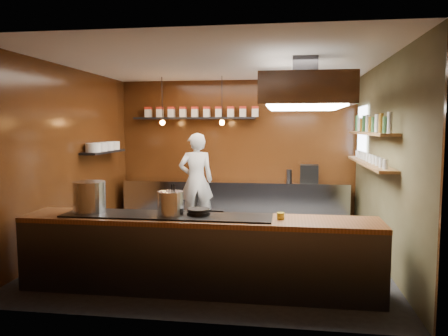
% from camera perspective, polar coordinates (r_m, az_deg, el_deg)
% --- Properties ---
extents(floor, '(5.00, 5.00, 0.00)m').
position_cam_1_polar(floor, '(7.14, -0.70, -11.03)').
color(floor, black).
rests_on(floor, ground).
extents(back_wall, '(5.00, 0.00, 5.00)m').
position_cam_1_polar(back_wall, '(9.34, 1.67, 2.23)').
color(back_wall, '#37170A').
rests_on(back_wall, ground).
extents(left_wall, '(0.00, 5.00, 5.00)m').
position_cam_1_polar(left_wall, '(7.66, -19.52, 1.20)').
color(left_wall, '#37170A').
rests_on(left_wall, ground).
extents(right_wall, '(0.00, 5.00, 5.00)m').
position_cam_1_polar(right_wall, '(6.93, 20.15, 0.76)').
color(right_wall, '#423F25').
rests_on(right_wall, ground).
extents(ceiling, '(5.00, 5.00, 0.00)m').
position_cam_1_polar(ceiling, '(6.91, -0.73, 13.55)').
color(ceiling, silver).
rests_on(ceiling, back_wall).
extents(window_pane, '(0.00, 1.00, 1.00)m').
position_cam_1_polar(window_pane, '(8.58, 17.58, 4.36)').
color(window_pane, white).
rests_on(window_pane, right_wall).
extents(prep_counter, '(4.60, 0.65, 0.90)m').
position_cam_1_polar(prep_counter, '(9.13, 1.42, -4.48)').
color(prep_counter, silver).
rests_on(prep_counter, floor).
extents(pass_counter, '(4.40, 0.72, 0.94)m').
position_cam_1_polar(pass_counter, '(5.50, -3.38, -11.05)').
color(pass_counter, '#38383D').
rests_on(pass_counter, floor).
extents(tin_shelf, '(2.60, 0.26, 0.04)m').
position_cam_1_polar(tin_shelf, '(9.33, -3.95, 6.51)').
color(tin_shelf, black).
rests_on(tin_shelf, back_wall).
extents(plate_shelf, '(0.30, 1.40, 0.04)m').
position_cam_1_polar(plate_shelf, '(8.49, -15.44, 2.04)').
color(plate_shelf, black).
rests_on(plate_shelf, left_wall).
extents(bottle_shelf_upper, '(0.26, 2.80, 0.04)m').
position_cam_1_polar(bottle_shelf_upper, '(7.18, 18.52, 4.32)').
color(bottle_shelf_upper, olive).
rests_on(bottle_shelf_upper, right_wall).
extents(bottle_shelf_lower, '(0.26, 2.80, 0.04)m').
position_cam_1_polar(bottle_shelf_lower, '(7.20, 18.41, 0.58)').
color(bottle_shelf_lower, olive).
rests_on(bottle_shelf_lower, right_wall).
extents(extractor_hood, '(1.20, 2.00, 0.72)m').
position_cam_1_polar(extractor_hood, '(6.39, 10.47, 9.66)').
color(extractor_hood, '#38383D').
rests_on(extractor_hood, ceiling).
extents(pendant_left, '(0.10, 0.10, 0.95)m').
position_cam_1_polar(pendant_left, '(8.82, -8.05, 6.22)').
color(pendant_left, black).
rests_on(pendant_left, ceiling).
extents(pendant_right, '(0.10, 0.10, 0.95)m').
position_cam_1_polar(pendant_right, '(8.56, -0.27, 6.30)').
color(pendant_right, black).
rests_on(pendant_right, ceiling).
extents(storage_tins, '(2.43, 0.13, 0.22)m').
position_cam_1_polar(storage_tins, '(9.31, -3.04, 7.33)').
color(storage_tins, beige).
rests_on(storage_tins, tin_shelf).
extents(plate_stacks, '(0.26, 1.16, 0.16)m').
position_cam_1_polar(plate_stacks, '(8.48, -15.45, 2.72)').
color(plate_stacks, white).
rests_on(plate_stacks, plate_shelf).
extents(bottles, '(0.06, 2.66, 0.24)m').
position_cam_1_polar(bottles, '(7.18, 18.55, 5.44)').
color(bottles, silver).
rests_on(bottles, bottle_shelf_upper).
extents(wine_glasses, '(0.07, 2.37, 0.13)m').
position_cam_1_polar(wine_glasses, '(7.19, 18.43, 1.26)').
color(wine_glasses, silver).
rests_on(wine_glasses, bottle_shelf_lower).
extents(stockpot_large, '(0.42, 0.42, 0.39)m').
position_cam_1_polar(stockpot_large, '(5.80, -17.18, -3.62)').
color(stockpot_large, '#B0B3B7').
rests_on(stockpot_large, pass_counter).
extents(stockpot_small, '(0.36, 0.36, 0.30)m').
position_cam_1_polar(stockpot_small, '(5.40, -6.99, -4.60)').
color(stockpot_small, silver).
rests_on(stockpot_small, pass_counter).
extents(utensil_crock, '(0.13, 0.13, 0.16)m').
position_cam_1_polar(utensil_crock, '(5.42, -6.63, -5.28)').
color(utensil_crock, silver).
rests_on(utensil_crock, pass_counter).
extents(frying_pan, '(0.47, 0.30, 0.07)m').
position_cam_1_polar(frying_pan, '(5.42, -3.30, -5.73)').
color(frying_pan, black).
rests_on(frying_pan, pass_counter).
extents(butter_jar, '(0.11, 0.11, 0.08)m').
position_cam_1_polar(butter_jar, '(5.29, 7.41, -6.23)').
color(butter_jar, gold).
rests_on(butter_jar, pass_counter).
extents(espresso_machine, '(0.37, 0.36, 0.36)m').
position_cam_1_polar(espresso_machine, '(8.94, 11.07, -0.72)').
color(espresso_machine, black).
rests_on(espresso_machine, prep_counter).
extents(chef, '(0.80, 0.66, 1.90)m').
position_cam_1_polar(chef, '(8.75, -3.66, -1.63)').
color(chef, white).
rests_on(chef, floor).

